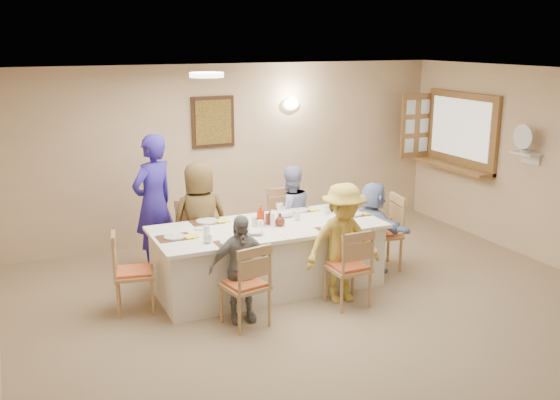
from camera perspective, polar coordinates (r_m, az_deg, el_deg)
name	(u,v)px	position (r m, az deg, el deg)	size (l,w,h in m)	color
ground	(356,332)	(6.42, 6.94, -11.86)	(7.00, 7.00, 0.00)	#91785C
room_walls	(361,184)	(5.90, 7.39, 1.43)	(7.00, 7.00, 7.00)	tan
wall_picture	(213,122)	(8.85, -6.14, 7.10)	(0.62, 0.05, 0.72)	#3F2316
wall_sconce	(291,104)	(9.25, 1.02, 8.75)	(0.26, 0.09, 0.18)	white
ceiling_light	(207,75)	(6.71, -6.73, 11.29)	(0.36, 0.36, 0.05)	white
serving_hatch	(461,131)	(9.69, 16.26, 6.05)	(0.06, 1.50, 1.15)	olive
hatch_sill	(452,167)	(9.70, 15.49, 2.96)	(0.30, 1.50, 0.05)	olive
shutter_door	(416,126)	(10.11, 12.34, 6.64)	(0.55, 0.04, 1.00)	olive
fan_shelf	(526,153)	(8.68, 21.55, 4.00)	(0.22, 0.36, 0.03)	white
desk_fan	(525,142)	(8.63, 21.50, 4.96)	(0.30, 0.30, 0.28)	#A5A5A8
dining_table	(268,257)	(7.27, -1.08, -5.21)	(2.65, 1.12, 0.76)	white
chair_back_left	(198,237)	(7.77, -7.51, -3.41)	(0.44, 0.44, 0.92)	tan
chair_back_right	(286,225)	(8.17, 0.56, -2.31)	(0.45, 0.45, 0.93)	tan
chair_front_left	(245,284)	(6.35, -3.23, -7.63)	(0.43, 0.43, 0.89)	tan
chair_front_right	(348,266)	(6.84, 6.24, -6.03)	(0.43, 0.43, 0.89)	tan
chair_left_end	(134,271)	(6.83, -13.20, -6.38)	(0.43, 0.43, 0.89)	tan
chair_right_end	(381,232)	(7.95, 9.24, -2.93)	(0.46, 0.46, 0.95)	tan
diner_back_left	(200,220)	(7.58, -7.30, -1.83)	(0.71, 0.47, 1.43)	brown
diner_back_right	(290,215)	(8.02, 0.93, -1.36)	(0.63, 0.50, 1.28)	#9595C4
diner_front_left	(240,268)	(6.41, -3.64, -6.26)	(0.69, 0.33, 1.13)	gray
diner_front_right	(343,243)	(6.86, 5.78, -3.96)	(0.90, 0.56, 1.34)	gold
diner_right_end	(373,227)	(7.85, 8.48, -2.41)	(0.49, 1.09, 1.14)	#8A9FD1
caregiver	(154,203)	(7.87, -11.48, -0.28)	(0.75, 0.67, 1.72)	#2F23A1
placemat_fl	(231,243)	(6.57, -4.47, -3.92)	(0.33, 0.25, 0.01)	#472B19
plate_fl	(231,242)	(6.57, -4.47, -3.84)	(0.25, 0.25, 0.02)	white
napkin_fl	(249,241)	(6.59, -2.85, -3.79)	(0.14, 0.14, 0.01)	#FBFF35
placemat_fr	(332,229)	(7.05, 4.75, -2.64)	(0.32, 0.24, 0.01)	#472B19
plate_fr	(332,228)	(7.04, 4.75, -2.56)	(0.25, 0.25, 0.02)	white
napkin_fr	(348,227)	(7.09, 6.22, -2.51)	(0.14, 0.14, 0.01)	#FBFF35
placemat_bl	(207,222)	(7.33, -6.71, -2.00)	(0.37, 0.28, 0.01)	#472B19
plate_bl	(207,221)	(7.33, -6.72, -1.92)	(0.25, 0.25, 0.02)	white
napkin_bl	(223,221)	(7.34, -5.26, -1.89)	(0.14, 0.14, 0.01)	#FBFF35
placemat_br	(299,210)	(7.76, 1.75, -0.96)	(0.32, 0.24, 0.01)	#472B19
plate_br	(299,210)	(7.76, 1.75, -0.89)	(0.23, 0.23, 0.01)	white
napkin_br	(314,209)	(7.79, 3.10, -0.86)	(0.13, 0.13, 0.01)	#FBFF35
placemat_le	(174,238)	(6.82, -9.64, -3.40)	(0.36, 0.27, 0.01)	#472B19
plate_le	(174,237)	(6.81, -9.64, -3.32)	(0.23, 0.23, 0.01)	white
napkin_le	(192,236)	(6.81, -8.07, -3.29)	(0.15, 0.15, 0.01)	#FBFF35
placemat_re	(352,214)	(7.65, 6.64, -1.30)	(0.37, 0.28, 0.01)	#472B19
plate_re	(352,213)	(7.64, 6.64, -1.23)	(0.26, 0.26, 0.02)	white
napkin_re	(367,213)	(7.69, 7.98, -1.19)	(0.13, 0.13, 0.01)	#FBFF35
teacup_a	(208,239)	(6.60, -6.62, -3.58)	(0.12, 0.12, 0.08)	white
teacup_b	(280,207)	(7.77, -0.03, -0.63)	(0.12, 0.12, 0.09)	white
bowl_a	(256,232)	(6.84, -2.25, -2.96)	(0.24, 0.24, 0.05)	white
bowl_b	(285,214)	(7.50, 0.48, -1.27)	(0.23, 0.23, 0.07)	white
condiment_ketchup	(261,215)	(7.12, -1.79, -1.37)	(0.12, 0.13, 0.25)	red
condiment_brown	(270,217)	(7.16, -0.93, -1.56)	(0.08, 0.09, 0.19)	#552216
condiment_malt	(280,220)	(7.12, -0.01, -1.80)	(0.14, 0.14, 0.15)	#552216
drinking_glass	(254,221)	(7.13, -2.37, -1.95)	(0.06, 0.06, 0.10)	silver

